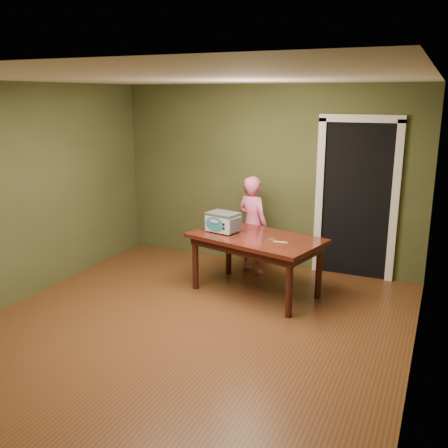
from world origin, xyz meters
name	(u,v)px	position (x,y,z in m)	size (l,w,h in m)	color
floor	(185,332)	(0.00, 0.00, 0.00)	(5.00, 5.00, 0.00)	brown
room_shell	(182,173)	(0.00, 0.00, 1.71)	(4.52, 5.02, 2.61)	#4C512B
doorway	(360,197)	(1.30, 2.78, 1.06)	(1.10, 0.66, 2.25)	black
dining_table	(256,244)	(0.30, 1.31, 0.65)	(1.77, 1.26, 0.75)	#33120B
toy_oven	(223,221)	(-0.16, 1.34, 0.89)	(0.45, 0.35, 0.25)	#4C4F54
baking_pan	(271,240)	(0.53, 1.21, 0.76)	(0.10, 0.10, 0.02)	silver
spatula	(280,242)	(0.65, 1.19, 0.75)	(0.18, 0.03, 0.01)	#E9D365
child	(253,225)	(-0.02, 2.03, 0.69)	(0.50, 0.33, 1.38)	#E35D89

